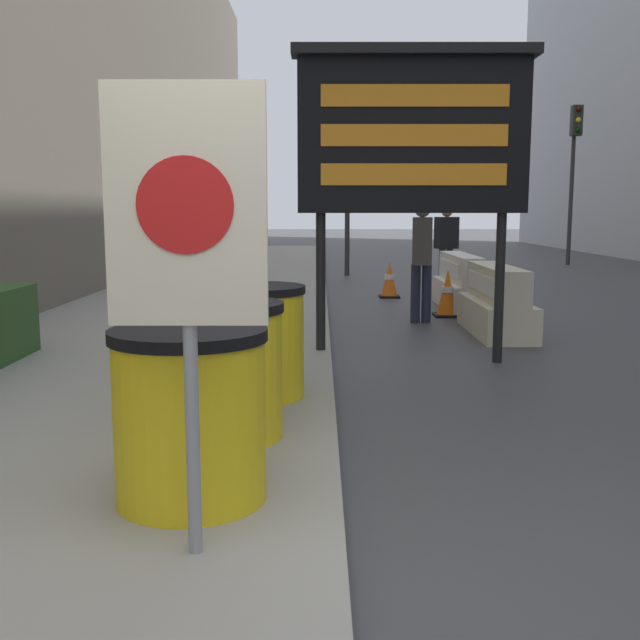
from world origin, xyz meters
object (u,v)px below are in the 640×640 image
(message_board, at_px, (411,134))
(jersey_barrier_cream, at_px, (495,304))
(traffic_light_far_side, at_px, (573,151))
(warning_sign, at_px, (185,237))
(barrel_drum_foreground, at_px, (189,414))
(pedestrian_worker, at_px, (420,251))
(traffic_cone_mid, at_px, (388,280))
(jersey_barrier_white, at_px, (459,285))
(pedestrian_passerby, at_px, (445,240))
(traffic_light_near_curb, at_px, (346,164))
(traffic_cone_near, at_px, (446,294))
(barrel_drum_middle, at_px, (222,370))
(traffic_cone_far, at_px, (505,310))
(barrel_drum_back, at_px, (254,341))

(message_board, relative_size, jersey_barrier_cream, 1.64)
(jersey_barrier_cream, height_order, traffic_light_far_side, traffic_light_far_side)
(warning_sign, bearing_deg, barrel_drum_foreground, 100.62)
(jersey_barrier_cream, xyz_separation_m, pedestrian_worker, (-0.84, 0.96, 0.63))
(traffic_light_far_side, bearing_deg, traffic_cone_mid, -126.32)
(jersey_barrier_white, relative_size, pedestrian_passerby, 1.29)
(message_board, xyz_separation_m, traffic_light_far_side, (6.30, 14.00, 0.90))
(jersey_barrier_cream, bearing_deg, message_board, -125.92)
(pedestrian_passerby, bearing_deg, traffic_light_near_curb, -77.37)
(barrel_drum_foreground, relative_size, pedestrian_passerby, 0.52)
(traffic_cone_near, height_order, pedestrian_worker, pedestrian_worker)
(traffic_cone_near, distance_m, traffic_light_near_curb, 7.55)
(barrel_drum_foreground, height_order, warning_sign, warning_sign)
(barrel_drum_middle, xyz_separation_m, pedestrian_worker, (2.05, 5.84, 0.44))
(barrel_drum_foreground, height_order, jersey_barrier_cream, barrel_drum_foreground)
(traffic_cone_near, distance_m, traffic_cone_far, 1.73)
(message_board, height_order, traffic_light_far_side, traffic_light_far_side)
(traffic_cone_mid, xyz_separation_m, traffic_light_near_curb, (-0.61, 4.62, 2.36))
(traffic_light_near_curb, bearing_deg, barrel_drum_middle, -95.43)
(message_board, height_order, jersey_barrier_white, message_board)
(message_board, height_order, pedestrian_worker, message_board)
(traffic_cone_near, bearing_deg, traffic_cone_far, -74.08)
(traffic_light_near_curb, bearing_deg, barrel_drum_foreground, -95.15)
(barrel_drum_foreground, bearing_deg, warning_sign, -79.38)
(traffic_light_far_side, bearing_deg, pedestrian_worker, -117.42)
(message_board, bearing_deg, traffic_cone_far, 50.45)
(traffic_light_far_side, bearing_deg, message_board, -114.23)
(barrel_drum_middle, bearing_deg, traffic_cone_far, 57.82)
(barrel_drum_back, distance_m, traffic_light_far_side, 17.95)
(traffic_light_far_side, height_order, pedestrian_passerby, traffic_light_far_side)
(barrel_drum_back, height_order, traffic_cone_near, barrel_drum_back)
(traffic_light_near_curb, height_order, traffic_light_far_side, traffic_light_far_side)
(jersey_barrier_cream, bearing_deg, traffic_cone_near, 102.91)
(barrel_drum_middle, bearing_deg, barrel_drum_back, 83.78)
(traffic_cone_near, distance_m, traffic_light_far_side, 12.19)
(jersey_barrier_white, bearing_deg, barrel_drum_back, -113.75)
(barrel_drum_back, height_order, jersey_barrier_white, barrel_drum_back)
(message_board, height_order, traffic_cone_far, message_board)
(traffic_light_near_curb, xyz_separation_m, pedestrian_passerby, (1.92, -2.90, -1.70))
(barrel_drum_foreground, height_order, traffic_cone_mid, barrel_drum_foreground)
(traffic_cone_far, xyz_separation_m, pedestrian_passerby, (0.19, 5.83, 0.67))
(barrel_drum_foreground, height_order, traffic_cone_near, barrel_drum_foreground)
(barrel_drum_middle, xyz_separation_m, traffic_cone_far, (3.01, 4.79, -0.26))
(barrel_drum_foreground, bearing_deg, message_board, 68.75)
(traffic_cone_mid, xyz_separation_m, pedestrian_worker, (0.16, -3.07, 0.69))
(warning_sign, distance_m, jersey_barrier_cream, 7.21)
(warning_sign, height_order, pedestrian_passerby, warning_sign)
(barrel_drum_back, distance_m, traffic_cone_mid, 8.05)
(message_board, xyz_separation_m, pedestrian_passerby, (1.64, 7.59, -1.36))
(warning_sign, xyz_separation_m, pedestrian_passerby, (3.12, 12.30, -0.50))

